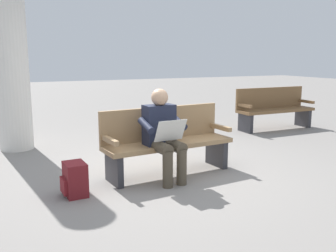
{
  "coord_description": "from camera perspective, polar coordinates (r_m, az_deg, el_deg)",
  "views": [
    {
      "loc": [
        2.12,
        4.45,
        1.59
      ],
      "look_at": [
        0.09,
        0.15,
        0.7
      ],
      "focal_mm": 40.15,
      "sensor_mm": 36.0,
      "label": 1
    }
  ],
  "objects": [
    {
      "name": "person_seated",
      "position": [
        4.79,
        -0.72,
        -0.97
      ],
      "size": [
        0.59,
        0.6,
        1.18
      ],
      "rotation": [
        0.0,
        0.0,
        0.08
      ],
      "color": "#1E2338",
      "rests_on": "ground"
    },
    {
      "name": "backpack",
      "position": [
        4.48,
        -13.98,
        -7.89
      ],
      "size": [
        0.28,
        0.32,
        0.39
      ],
      "rotation": [
        0.0,
        0.0,
        4.75
      ],
      "color": "maroon",
      "rests_on": "ground"
    },
    {
      "name": "bench_far",
      "position": [
        8.6,
        15.76,
        2.65
      ],
      "size": [
        1.8,
        0.49,
        0.9
      ],
      "rotation": [
        0.0,
        0.0,
        -0.01
      ],
      "color": "brown",
      "rests_on": "ground"
    },
    {
      "name": "support_pillar",
      "position": [
        6.85,
        -22.82,
        10.37
      ],
      "size": [
        0.55,
        0.55,
        3.32
      ],
      "primitive_type": "cylinder",
      "color": "silver",
      "rests_on": "ground"
    },
    {
      "name": "bench_near",
      "position": [
        5.11,
        -0.22,
        -2.17
      ],
      "size": [
        1.83,
        0.63,
        0.9
      ],
      "rotation": [
        0.0,
        0.0,
        0.08
      ],
      "color": "#9E7A51",
      "rests_on": "ground"
    },
    {
      "name": "ground_plane",
      "position": [
        5.17,
        0.17,
        -7.29
      ],
      "size": [
        40.0,
        40.0,
        0.0
      ],
      "primitive_type": "plane",
      "color": "gray"
    }
  ]
}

